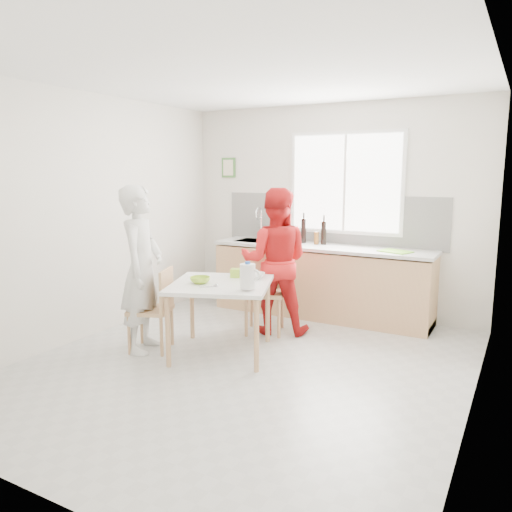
{
  "coord_description": "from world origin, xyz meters",
  "views": [
    {
      "loc": [
        2.29,
        -3.93,
        1.85
      ],
      "look_at": [
        0.02,
        0.2,
        1.05
      ],
      "focal_mm": 35.0,
      "sensor_mm": 36.0,
      "label": 1
    }
  ],
  "objects": [
    {
      "name": "person_white",
      "position": [
        -1.15,
        -0.1,
        0.86
      ],
      "size": [
        0.6,
        0.73,
        1.72
      ],
      "primitive_type": "imported",
      "rotation": [
        0.0,
        0.0,
        1.93
      ],
      "color": "silver",
      "rests_on": "ground"
    },
    {
      "name": "jar_amber",
      "position": [
        -0.09,
        2.01,
        1.0
      ],
      "size": [
        0.06,
        0.06,
        0.16
      ],
      "primitive_type": "cylinder",
      "color": "brown",
      "rests_on": "kitchen_counter"
    },
    {
      "name": "dining_table",
      "position": [
        -0.38,
        0.19,
        0.67
      ],
      "size": [
        1.24,
        1.24,
        0.74
      ],
      "rotation": [
        0.0,
        0.0,
        0.36
      ],
      "color": "white",
      "rests_on": "ground"
    },
    {
      "name": "bowl_white",
      "position": [
        -0.19,
        0.53,
        0.77
      ],
      "size": [
        0.29,
        0.29,
        0.06
      ],
      "primitive_type": "imported",
      "rotation": [
        0.0,
        0.0,
        0.36
      ],
      "color": "silver",
      "rests_on": "dining_table"
    },
    {
      "name": "milk_jug",
      "position": [
        0.02,
        0.04,
        0.88
      ],
      "size": [
        0.2,
        0.14,
        0.26
      ],
      "rotation": [
        0.0,
        0.0,
        0.36
      ],
      "color": "white",
      "rests_on": "dining_table"
    },
    {
      "name": "cutting_board",
      "position": [
        0.95,
        1.89,
        0.93
      ],
      "size": [
        0.41,
        0.35,
        0.01
      ],
      "primitive_type": "cube",
      "rotation": [
        0.0,
        0.0,
        -0.35
      ],
      "color": "#7FD731",
      "rests_on": "kitchen_counter"
    },
    {
      "name": "wine_bottle_b",
      "position": [
        -0.01,
        2.05,
        1.07
      ],
      "size": [
        0.07,
        0.07,
        0.3
      ],
      "primitive_type": "cylinder",
      "color": "black",
      "rests_on": "kitchen_counter"
    },
    {
      "name": "chair_far",
      "position": [
        -0.34,
        1.08,
        0.52
      ],
      "size": [
        0.56,
        0.56,
        0.94
      ],
      "rotation": [
        0.0,
        0.0,
        0.36
      ],
      "color": "tan",
      "rests_on": "ground"
    },
    {
      "name": "ground",
      "position": [
        0.0,
        0.0,
        0.0
      ],
      "size": [
        4.5,
        4.5,
        0.0
      ],
      "primitive_type": "plane",
      "color": "#B7B7B2",
      "rests_on": "ground"
    },
    {
      "name": "soap_bottle",
      "position": [
        -0.65,
        2.11,
        1.01
      ],
      "size": [
        0.08,
        0.08,
        0.17
      ],
      "primitive_type": "imported",
      "rotation": [
        0.0,
        0.0,
        0.05
      ],
      "color": "#999999",
      "rests_on": "kitchen_counter"
    },
    {
      "name": "bowl_green",
      "position": [
        -0.55,
        0.07,
        0.78
      ],
      "size": [
        0.26,
        0.26,
        0.06
      ],
      "primitive_type": "imported",
      "rotation": [
        0.0,
        0.0,
        0.36
      ],
      "color": "#9BCA2E",
      "rests_on": "dining_table"
    },
    {
      "name": "room_shell",
      "position": [
        0.0,
        0.0,
        1.64
      ],
      "size": [
        4.5,
        4.5,
        4.5
      ],
      "color": "silver",
      "rests_on": "ground"
    },
    {
      "name": "wine_bottle_a",
      "position": [
        -0.3,
        2.07,
        1.08
      ],
      "size": [
        0.07,
        0.07,
        0.32
      ],
      "primitive_type": "cylinder",
      "color": "black",
      "rests_on": "kitchen_counter"
    },
    {
      "name": "backsplash",
      "position": [
        0.0,
        2.24,
        1.23
      ],
      "size": [
        3.0,
        0.02,
        0.65
      ],
      "primitive_type": "cube",
      "color": "white",
      "rests_on": "room_shell"
    },
    {
      "name": "chair_left",
      "position": [
        -1.02,
        -0.05,
        0.48
      ],
      "size": [
        0.51,
        0.51,
        0.87
      ],
      "rotation": [
        0.0,
        0.0,
        -1.21
      ],
      "color": "tan",
      "rests_on": "ground"
    },
    {
      "name": "kitchen_counter",
      "position": [
        -0.0,
        1.95,
        0.42
      ],
      "size": [
        2.84,
        0.64,
        1.37
      ],
      "color": "tan",
      "rests_on": "ground"
    },
    {
      "name": "person_red",
      "position": [
        -0.22,
        1.09,
        0.83
      ],
      "size": [
        0.98,
        0.88,
        1.67
      ],
      "primitive_type": "imported",
      "rotation": [
        0.0,
        0.0,
        3.5
      ],
      "color": "red",
      "rests_on": "ground"
    },
    {
      "name": "picture_frame",
      "position": [
        -1.55,
        2.23,
        1.9
      ],
      "size": [
        0.22,
        0.03,
        0.28
      ],
      "color": "#46803A",
      "rests_on": "room_shell"
    },
    {
      "name": "green_box",
      "position": [
        -0.38,
        0.48,
        0.79
      ],
      "size": [
        0.13,
        0.13,
        0.09
      ],
      "primitive_type": "cube",
      "rotation": [
        0.0,
        0.0,
        0.36
      ],
      "color": "#9ACA2E",
      "rests_on": "dining_table"
    },
    {
      "name": "spoon",
      "position": [
        -0.38,
        -0.05,
        0.75
      ],
      "size": [
        0.13,
        0.11,
        0.01
      ],
      "primitive_type": "cylinder",
      "rotation": [
        0.0,
        1.57,
        0.71
      ],
      "color": "#A5A5AA",
      "rests_on": "dining_table"
    },
    {
      "name": "window",
      "position": [
        0.2,
        2.23,
        1.7
      ],
      "size": [
        1.5,
        0.06,
        1.3
      ],
      "color": "white",
      "rests_on": "room_shell"
    }
  ]
}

